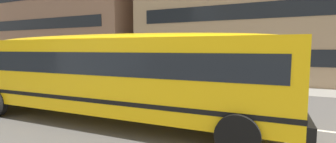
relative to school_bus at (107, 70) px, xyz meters
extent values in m
plane|color=#54514F|center=(-2.49, 1.86, -1.80)|extent=(400.00, 400.00, 0.00)
cube|color=gray|center=(-2.49, 9.48, -1.79)|extent=(120.00, 3.00, 0.01)
cube|color=silver|center=(-2.49, 1.86, -1.80)|extent=(110.00, 0.16, 0.01)
cube|color=yellow|center=(0.26, 0.01, -0.12)|extent=(11.65, 3.03, 2.31)
cube|color=black|center=(6.13, 0.21, -1.08)|extent=(0.30, 2.63, 0.38)
cube|color=black|center=(0.26, 0.01, 0.30)|extent=(10.96, 3.04, 0.67)
cube|color=black|center=(0.26, 0.01, -0.80)|extent=(11.67, 3.06, 0.13)
ellipsoid|color=yellow|center=(0.26, 0.01, 1.04)|extent=(11.18, 2.80, 0.38)
cylinder|color=red|center=(-3.49, 1.38, -0.23)|extent=(0.48, 0.48, 0.03)
cylinder|color=black|center=(-4.18, 1.17, -1.27)|extent=(1.06, 0.33, 1.05)
cylinder|color=black|center=(4.70, -1.15, -1.27)|extent=(1.06, 0.33, 1.05)
cylinder|color=black|center=(4.61, 1.48, -1.27)|extent=(1.06, 0.33, 1.05)
cube|color=silver|center=(-13.34, 6.61, -1.15)|extent=(3.91, 1.73, 0.70)
cube|color=black|center=(-13.49, 6.62, -0.48)|extent=(2.21, 1.58, 0.64)
cylinder|color=black|center=(-12.04, 7.45, -1.50)|extent=(0.60, 0.19, 0.60)
cylinder|color=black|center=(-12.05, 5.75, -1.50)|extent=(0.60, 0.19, 0.60)
cylinder|color=black|center=(-14.64, 7.48, -1.50)|extent=(0.60, 0.19, 0.60)
cylinder|color=black|center=(-14.65, 5.78, -1.50)|extent=(0.60, 0.19, 0.60)
cube|color=#93705B|center=(-17.18, 17.42, 4.60)|extent=(18.42, 12.87, 12.80)
cube|color=black|center=(-17.18, 10.96, 0.12)|extent=(15.47, 0.04, 1.10)
cube|color=black|center=(-17.18, 10.96, 3.32)|extent=(15.47, 0.04, 1.10)
cube|color=black|center=(2.24, 10.96, 0.12)|extent=(13.87, 0.04, 1.10)
cube|color=black|center=(2.24, 10.96, 3.32)|extent=(13.87, 0.04, 1.10)
camera|label=1|loc=(5.53, -6.75, 0.75)|focal=25.83mm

